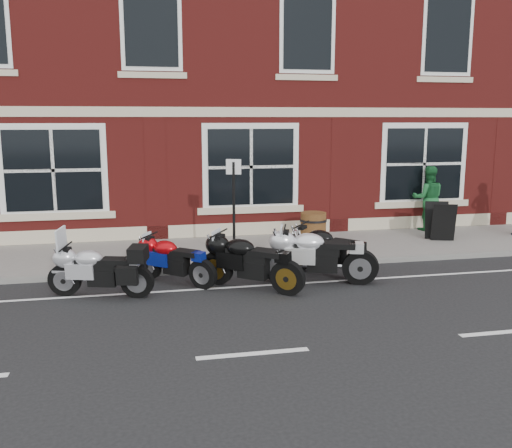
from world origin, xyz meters
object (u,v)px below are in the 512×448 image
at_px(moto_sport_red, 174,259).
at_px(moto_sport_silver, 317,254).
at_px(parking_sign, 234,204).
at_px(barrel_planter, 313,227).
at_px(moto_naked_black, 329,249).
at_px(moto_touring_silver, 97,268).
at_px(a_board_sign, 440,221).
at_px(pedestrian_right, 428,198).
at_px(moto_sport_black, 250,260).

bearing_deg(moto_sport_red, moto_sport_silver, -59.22).
bearing_deg(parking_sign, barrel_planter, 56.80).
distance_m(moto_naked_black, barrel_planter, 2.74).
bearing_deg(barrel_planter, moto_naked_black, -100.92).
xyz_separation_m(moto_touring_silver, a_board_sign, (8.43, 2.71, 0.09)).
xyz_separation_m(moto_sport_red, parking_sign, (1.35, 0.84, 0.93)).
bearing_deg(barrel_planter, pedestrian_right, 13.16).
relative_size(moto_sport_red, parking_sign, 0.67).
bearing_deg(moto_sport_black, moto_sport_silver, -45.13).
bearing_deg(moto_sport_silver, moto_sport_red, 97.57).
bearing_deg(barrel_planter, moto_sport_silver, -106.29).
distance_m(moto_touring_silver, moto_sport_black, 2.83).
xyz_separation_m(pedestrian_right, barrel_planter, (-3.63, -0.85, -0.53)).
height_order(moto_sport_red, moto_naked_black, moto_naked_black).
bearing_deg(barrel_planter, a_board_sign, -8.18).
bearing_deg(a_board_sign, moto_touring_silver, -144.02).
xyz_separation_m(moto_sport_black, moto_naked_black, (1.80, 0.63, -0.02)).
bearing_deg(parking_sign, moto_naked_black, -6.25).
relative_size(moto_sport_silver, parking_sign, 0.97).
relative_size(moto_sport_red, barrel_planter, 2.01).
bearing_deg(moto_sport_silver, pedestrian_right, -29.87).
height_order(moto_sport_red, moto_sport_black, moto_sport_black).
relative_size(moto_sport_black, barrel_planter, 2.35).
height_order(moto_naked_black, parking_sign, parking_sign).
xyz_separation_m(moto_sport_silver, moto_naked_black, (0.41, 0.50, -0.04)).
height_order(moto_sport_silver, pedestrian_right, pedestrian_right).
bearing_deg(barrel_planter, parking_sign, -142.69).
relative_size(moto_touring_silver, barrel_planter, 2.53).
height_order(moto_sport_silver, moto_naked_black, moto_sport_silver).
xyz_separation_m(moto_sport_red, pedestrian_right, (7.35, 3.49, 0.53)).
xyz_separation_m(moto_sport_black, moto_sport_silver, (1.39, 0.13, 0.02)).
xyz_separation_m(moto_sport_silver, barrel_planter, (0.93, 3.18, -0.09)).
bearing_deg(moto_sport_black, moto_sport_red, 103.34).
distance_m(moto_sport_red, barrel_planter, 4.56).
distance_m(pedestrian_right, barrel_planter, 3.77).
xyz_separation_m(moto_sport_black, parking_sign, (-0.04, 1.52, 0.86)).
height_order(moto_sport_black, moto_naked_black, moto_sport_black).
xyz_separation_m(pedestrian_right, parking_sign, (-5.99, -2.65, 0.41)).
xyz_separation_m(moto_naked_black, barrel_planter, (0.52, 2.69, -0.05)).
bearing_deg(moto_sport_silver, moto_touring_silver, 108.61).
relative_size(moto_sport_black, parking_sign, 0.79).
distance_m(a_board_sign, barrel_planter, 3.32).
height_order(moto_naked_black, barrel_planter, moto_naked_black).
relative_size(a_board_sign, parking_sign, 0.44).
relative_size(moto_naked_black, pedestrian_right, 0.91).
bearing_deg(moto_touring_silver, moto_sport_black, -75.83).
relative_size(barrel_planter, parking_sign, 0.34).
relative_size(moto_sport_silver, pedestrian_right, 1.22).
bearing_deg(moto_touring_silver, moto_sport_silver, -73.08).
xyz_separation_m(moto_sport_black, pedestrian_right, (5.95, 4.17, 0.46)).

